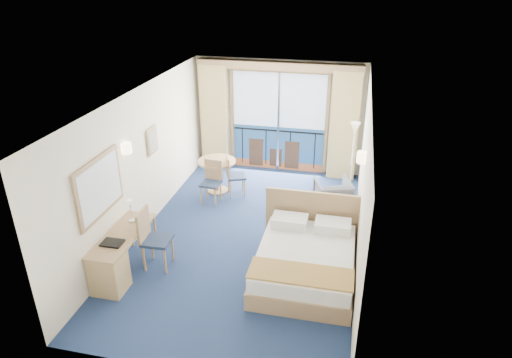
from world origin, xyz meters
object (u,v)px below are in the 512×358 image
object	(u,v)px
desk	(112,265)
desk_chair	(151,235)
armchair	(333,195)
table_chair_b	(212,179)
bed	(306,260)
nightstand	(344,226)
table_chair_a	(233,173)
round_table	(217,168)
floor_lamp	(354,141)

from	to	relation	value
desk	desk_chair	size ratio (longest dim) A/B	1.44
armchair	table_chair_b	size ratio (longest dim) A/B	0.77
bed	nightstand	size ratio (longest dim) A/B	3.45
table_chair_a	table_chair_b	distance (m)	0.52
bed	armchair	size ratio (longest dim) A/B	2.86
nightstand	table_chair_a	size ratio (longest dim) A/B	0.65
armchair	table_chair_a	size ratio (longest dim) A/B	0.78
bed	table_chair_a	bearing A→B (deg)	126.90
round_table	table_chair_b	bearing A→B (deg)	-86.56
floor_lamp	desk	size ratio (longest dim) A/B	1.11
round_table	table_chair_b	xyz separation A→B (m)	(0.03, -0.46, -0.05)
armchair	table_chair_a	world-z (taller)	table_chair_a
table_chair_a	bed	bearing A→B (deg)	-165.21
desk	desk_chair	distance (m)	0.78
armchair	floor_lamp	world-z (taller)	floor_lamp
bed	desk	xyz separation A→B (m)	(-2.93, -0.93, 0.09)
bed	desk_chair	distance (m)	2.57
table_chair_a	table_chair_b	bearing A→B (deg)	114.94
nightstand	floor_lamp	xyz separation A→B (m)	(0.04, 1.88, 0.98)
bed	round_table	size ratio (longest dim) A/B	2.44
round_table	table_chair_b	distance (m)	0.46
table_chair_b	floor_lamp	bearing A→B (deg)	22.18
round_table	desk_chair	bearing A→B (deg)	-94.67
desk_chair	table_chair_a	world-z (taller)	desk_chair
armchair	desk_chair	bearing A→B (deg)	23.77
bed	desk	size ratio (longest dim) A/B	1.35
armchair	floor_lamp	bearing A→B (deg)	-134.26
bed	desk	world-z (taller)	bed
nightstand	desk_chair	distance (m)	3.45
desk	table_chair_a	xyz separation A→B (m)	(1.01, 3.49, 0.12)
desk_chair	table_chair_b	bearing A→B (deg)	-8.87
round_table	table_chair_b	size ratio (longest dim) A/B	0.90
desk_chair	round_table	world-z (taller)	desk_chair
armchair	floor_lamp	size ratio (longest dim) A/B	0.42
bed	table_chair_b	bearing A→B (deg)	136.27
desk	table_chair_b	size ratio (longest dim) A/B	1.64
table_chair_b	nightstand	bearing A→B (deg)	-14.36
floor_lamp	table_chair_a	world-z (taller)	floor_lamp
desk	table_chair_b	distance (m)	3.18
desk	table_chair_a	distance (m)	3.63
armchair	desk	size ratio (longest dim) A/B	0.47
armchair	table_chair_b	distance (m)	2.56
nightstand	table_chair_a	bearing A→B (deg)	151.52
table_chair_b	bed	bearing A→B (deg)	-39.33
table_chair_b	armchair	bearing A→B (deg)	8.98
nightstand	table_chair_a	xyz separation A→B (m)	(-2.48, 1.34, 0.22)
table_chair_b	desk_chair	bearing A→B (deg)	-91.77
nightstand	armchair	bearing A→B (deg)	103.81
floor_lamp	desk_chair	world-z (taller)	floor_lamp
desk	table_chair_b	xyz separation A→B (m)	(0.66, 3.11, 0.13)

